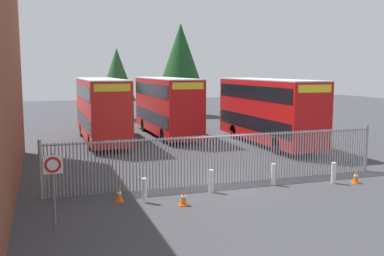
% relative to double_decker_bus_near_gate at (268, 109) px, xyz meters
% --- Properties ---
extents(ground_plane, '(100.00, 100.00, 0.00)m').
position_rel_double_decker_bus_near_gate_xyz_m(ground_plane, '(-6.95, -0.68, -2.42)').
color(ground_plane, '#3D3D42').
extents(palisade_fence, '(15.57, 0.14, 2.35)m').
position_rel_double_decker_bus_near_gate_xyz_m(palisade_fence, '(-6.82, -8.68, -1.24)').
color(palisade_fence, gray).
rests_on(palisade_fence, ground).
extents(double_decker_bus_near_gate, '(2.54, 10.81, 4.42)m').
position_rel_double_decker_bus_near_gate_xyz_m(double_decker_bus_near_gate, '(0.00, 0.00, 0.00)').
color(double_decker_bus_near_gate, red).
rests_on(double_decker_bus_near_gate, ground).
extents(double_decker_bus_behind_fence_left, '(2.54, 10.81, 4.42)m').
position_rel_double_decker_bus_near_gate_xyz_m(double_decker_bus_behind_fence_left, '(-10.47, 4.84, 0.00)').
color(double_decker_bus_behind_fence_left, red).
rests_on(double_decker_bus_behind_fence_left, ground).
extents(double_decker_bus_behind_fence_right, '(2.54, 10.81, 4.42)m').
position_rel_double_decker_bus_near_gate_xyz_m(double_decker_bus_behind_fence_right, '(-5.39, 6.15, 0.00)').
color(double_decker_bus_behind_fence_right, red).
rests_on(double_decker_bus_behind_fence_right, ground).
extents(bollard_near_left, '(0.20, 0.20, 0.95)m').
position_rel_double_decker_bus_near_gate_xyz_m(bollard_near_left, '(-10.81, -10.44, -1.95)').
color(bollard_near_left, silver).
rests_on(bollard_near_left, ground).
extents(bollard_center_front, '(0.20, 0.20, 0.95)m').
position_rel_double_decker_bus_near_gate_xyz_m(bollard_center_front, '(-7.88, -9.91, -1.95)').
color(bollard_center_front, silver).
rests_on(bollard_center_front, ground).
extents(bollard_near_right, '(0.20, 0.20, 0.95)m').
position_rel_double_decker_bus_near_gate_xyz_m(bollard_near_right, '(-4.86, -9.69, -1.95)').
color(bollard_near_right, silver).
rests_on(bollard_near_right, ground).
extents(bollard_far_right, '(0.20, 0.20, 0.95)m').
position_rel_double_decker_bus_near_gate_xyz_m(bollard_far_right, '(-2.18, -10.29, -1.95)').
color(bollard_far_right, silver).
rests_on(bollard_far_right, ground).
extents(traffic_cone_by_gate, '(0.34, 0.34, 0.59)m').
position_rel_double_decker_bus_near_gate_xyz_m(traffic_cone_by_gate, '(-9.50, -11.26, -2.13)').
color(traffic_cone_by_gate, orange).
rests_on(traffic_cone_by_gate, ground).
extents(traffic_cone_mid_forecourt, '(0.34, 0.34, 0.59)m').
position_rel_double_decker_bus_near_gate_xyz_m(traffic_cone_mid_forecourt, '(-1.21, -10.58, -2.13)').
color(traffic_cone_mid_forecourt, orange).
rests_on(traffic_cone_mid_forecourt, ground).
extents(traffic_cone_near_kerb, '(0.34, 0.34, 0.59)m').
position_rel_double_decker_bus_near_gate_xyz_m(traffic_cone_near_kerb, '(-11.71, -10.02, -2.13)').
color(traffic_cone_near_kerb, orange).
rests_on(traffic_cone_near_kerb, ground).
extents(speed_limit_sign_post, '(0.60, 0.14, 2.40)m').
position_rel_double_decker_bus_near_gate_xyz_m(speed_limit_sign_post, '(-14.13, -12.12, -0.65)').
color(speed_limit_sign_post, slate).
rests_on(speed_limit_sign_post, ground).
extents(tree_tall_back, '(3.67, 3.67, 7.17)m').
position_rel_double_decker_bus_near_gate_xyz_m(tree_tall_back, '(-7.18, 18.19, 2.12)').
color(tree_tall_back, '#4C3823').
rests_on(tree_tall_back, ground).
extents(tree_short_side, '(3.94, 3.94, 7.74)m').
position_rel_double_decker_bus_near_gate_xyz_m(tree_short_side, '(-0.58, 20.30, 2.49)').
color(tree_short_side, '#4C3823').
rests_on(tree_short_side, ground).
extents(tree_mid_row, '(4.91, 4.91, 10.01)m').
position_rel_double_decker_bus_near_gate_xyz_m(tree_mid_row, '(0.09, 20.12, 4.07)').
color(tree_mid_row, '#4C3823').
rests_on(tree_mid_row, ground).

